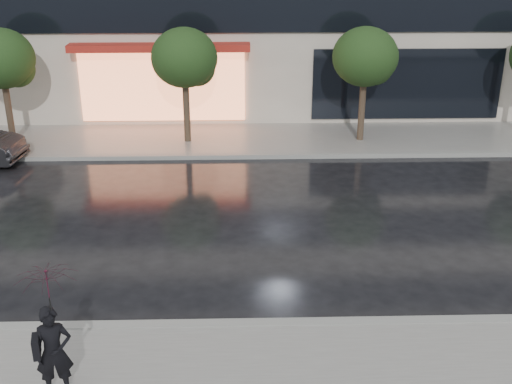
{
  "coord_description": "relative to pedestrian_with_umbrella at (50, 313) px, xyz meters",
  "views": [
    {
      "loc": [
        -1.19,
        -11.23,
        7.16
      ],
      "look_at": [
        -0.83,
        2.35,
        1.4
      ],
      "focal_mm": 45.0,
      "sensor_mm": 36.0,
      "label": 1
    }
  ],
  "objects": [
    {
      "name": "sidewalk_far",
      "position": [
        4.11,
        13.13,
        -1.58
      ],
      "size": [
        60.0,
        3.5,
        0.12
      ],
      "primitive_type": "cube",
      "color": "slate",
      "rests_on": "ground"
    },
    {
      "name": "curb_near",
      "position": [
        4.11,
        1.88,
        -1.57
      ],
      "size": [
        60.0,
        0.25,
        0.14
      ],
      "primitive_type": "cube",
      "color": "gray",
      "rests_on": "ground"
    },
    {
      "name": "tree_mid_west",
      "position": [
        1.17,
        12.91,
        1.28
      ],
      "size": [
        2.2,
        2.2,
        3.99
      ],
      "color": "#33261C",
      "rests_on": "ground"
    },
    {
      "name": "tree_far_west",
      "position": [
        -4.83,
        12.91,
        1.28
      ],
      "size": [
        2.2,
        2.2,
        3.99
      ],
      "color": "#33261C",
      "rests_on": "ground"
    },
    {
      "name": "pedestrian_with_umbrella",
      "position": [
        0.0,
        0.0,
        0.0
      ],
      "size": [
        1.13,
        1.14,
        2.3
      ],
      "rotation": [
        0.0,
        0.0,
        0.23
      ],
      "color": "black",
      "rests_on": "sidewalk_near"
    },
    {
      "name": "tree_mid_east",
      "position": [
        7.17,
        12.91,
        1.28
      ],
      "size": [
        2.2,
        2.2,
        3.99
      ],
      "color": "#33261C",
      "rests_on": "ground"
    },
    {
      "name": "ground",
      "position": [
        4.11,
        2.88,
        -1.64
      ],
      "size": [
        120.0,
        120.0,
        0.0
      ],
      "primitive_type": "plane",
      "color": "black",
      "rests_on": "ground"
    },
    {
      "name": "curb_far",
      "position": [
        4.11,
        11.38,
        -1.57
      ],
      "size": [
        60.0,
        0.25,
        0.14
      ],
      "primitive_type": "cube",
      "color": "gray",
      "rests_on": "ground"
    }
  ]
}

